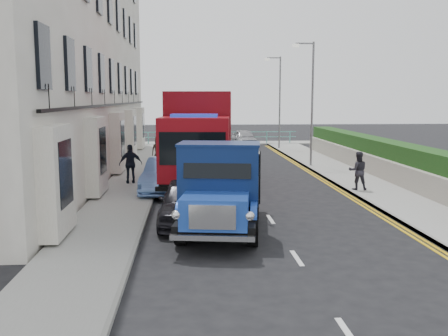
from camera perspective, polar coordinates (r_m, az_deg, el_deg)
ground at (r=14.52m, az=6.62°, el=-7.74°), size 120.00×120.00×0.00m
pavement_west at (r=23.20m, az=-10.36°, el=-1.72°), size 2.40×38.00×0.12m
pavement_east at (r=24.39m, az=14.98°, el=-1.39°), size 2.60×38.00×0.12m
promenade at (r=42.98m, az=-0.55°, el=2.86°), size 30.00×2.50×0.12m
sea_plane at (r=73.88m, az=-2.05°, el=4.97°), size 120.00×120.00×0.00m
terrace_west at (r=27.77m, az=-18.89°, el=14.29°), size 6.31×30.20×14.25m
garden_east at (r=24.96m, az=19.20°, el=0.60°), size 1.45×28.00×1.75m
seafront_railing at (r=42.14m, az=-0.49°, el=3.47°), size 13.00×0.08×1.11m
lamp_mid at (r=28.56m, az=9.83°, el=8.04°), size 1.23×0.18×7.00m
lamp_far at (r=38.34m, az=6.22°, el=8.08°), size 1.23×0.18×7.00m
bedford_lorry at (r=14.18m, az=-0.48°, el=-2.99°), size 2.96×5.83×2.65m
red_lorry at (r=22.38m, az=-2.76°, el=3.66°), size 3.40×8.21×4.20m
parked_car_front at (r=15.77m, az=-4.34°, el=-3.83°), size 1.77×4.14×1.39m
parked_car_mid at (r=21.00m, az=-6.65°, el=-0.84°), size 2.01×4.50×1.43m
parked_car_rear at (r=29.28m, az=-3.98°, el=1.55°), size 2.15×4.55×1.28m
seafront_car_left at (r=40.80m, az=-3.98°, el=3.41°), size 2.87×5.06×1.33m
seafront_car_right at (r=40.61m, az=2.32°, el=3.44°), size 1.95×4.16×1.38m
pedestrian_east_far at (r=21.52m, az=15.06°, el=-0.29°), size 0.86×0.72×1.60m
pedestrian_west_near at (r=22.73m, az=-10.62°, el=0.46°), size 1.09×0.62×1.75m
pedestrian_west_far at (r=29.09m, az=-7.54°, el=2.02°), size 0.91×0.73×1.61m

